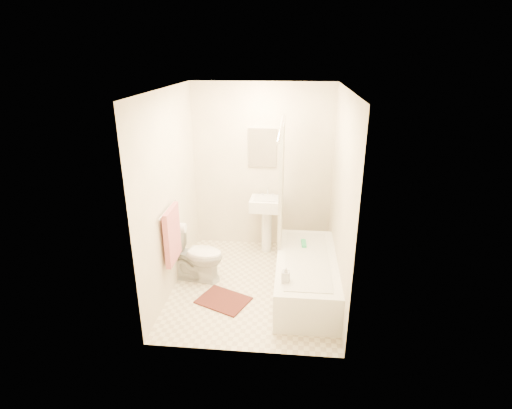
# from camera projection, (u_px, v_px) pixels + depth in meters

# --- Properties ---
(floor) EXTENTS (2.40, 2.40, 0.00)m
(floor) POSITION_uv_depth(u_px,v_px,m) (254.00, 285.00, 5.06)
(floor) COLOR beige
(floor) RESTS_ON ground
(ceiling) EXTENTS (2.40, 2.40, 0.00)m
(ceiling) POSITION_uv_depth(u_px,v_px,m) (254.00, 89.00, 4.20)
(ceiling) COLOR white
(ceiling) RESTS_ON ground
(wall_back) EXTENTS (2.00, 0.02, 2.40)m
(wall_back) POSITION_uv_depth(u_px,v_px,m) (262.00, 168.00, 5.74)
(wall_back) COLOR beige
(wall_back) RESTS_ON ground
(wall_left) EXTENTS (0.02, 2.40, 2.40)m
(wall_left) POSITION_uv_depth(u_px,v_px,m) (170.00, 193.00, 4.72)
(wall_left) COLOR beige
(wall_left) RESTS_ON ground
(wall_right) EXTENTS (0.02, 2.40, 2.40)m
(wall_right) POSITION_uv_depth(u_px,v_px,m) (341.00, 199.00, 4.54)
(wall_right) COLOR beige
(wall_right) RESTS_ON ground
(mirror) EXTENTS (0.40, 0.03, 0.55)m
(mirror) POSITION_uv_depth(u_px,v_px,m) (262.00, 148.00, 5.62)
(mirror) COLOR white
(mirror) RESTS_ON wall_back
(curtain_rod) EXTENTS (0.03, 1.70, 0.03)m
(curtain_rod) POSITION_uv_depth(u_px,v_px,m) (282.00, 126.00, 4.41)
(curtain_rod) COLOR silver
(curtain_rod) RESTS_ON wall_back
(shower_curtain) EXTENTS (0.04, 0.80, 1.55)m
(shower_curtain) POSITION_uv_depth(u_px,v_px,m) (281.00, 182.00, 5.06)
(shower_curtain) COLOR silver
(shower_curtain) RESTS_ON curtain_rod
(towel_bar) EXTENTS (0.02, 0.60, 0.02)m
(towel_bar) POSITION_uv_depth(u_px,v_px,m) (168.00, 209.00, 4.52)
(towel_bar) COLOR silver
(towel_bar) RESTS_ON wall_left
(towel) EXTENTS (0.06, 0.45, 0.66)m
(towel) POSITION_uv_depth(u_px,v_px,m) (172.00, 235.00, 4.63)
(towel) COLOR #CC7266
(towel) RESTS_ON towel_bar
(toilet_paper) EXTENTS (0.11, 0.12, 0.12)m
(toilet_paper) POSITION_uv_depth(u_px,v_px,m) (181.00, 228.00, 5.00)
(toilet_paper) COLOR white
(toilet_paper) RESTS_ON wall_left
(toilet) EXTENTS (0.74, 0.48, 0.68)m
(toilet) POSITION_uv_depth(u_px,v_px,m) (197.00, 255.00, 5.10)
(toilet) COLOR silver
(toilet) RESTS_ON floor
(sink) EXTENTS (0.47, 0.38, 0.90)m
(sink) POSITION_uv_depth(u_px,v_px,m) (267.00, 223.00, 5.77)
(sink) COLOR white
(sink) RESTS_ON floor
(bathtub) EXTENTS (0.71, 1.63, 0.46)m
(bathtub) POSITION_uv_depth(u_px,v_px,m) (306.00, 276.00, 4.83)
(bathtub) COLOR white
(bathtub) RESTS_ON floor
(bath_mat) EXTENTS (0.69, 0.62, 0.02)m
(bath_mat) POSITION_uv_depth(u_px,v_px,m) (223.00, 300.00, 4.73)
(bath_mat) COLOR #4B281F
(bath_mat) RESTS_ON floor
(soap_bottle) EXTENTS (0.09, 0.09, 0.18)m
(soap_bottle) POSITION_uv_depth(u_px,v_px,m) (286.00, 274.00, 4.25)
(soap_bottle) COLOR white
(soap_bottle) RESTS_ON bathtub
(scrub_brush) EXTENTS (0.07, 0.20, 0.04)m
(scrub_brush) POSITION_uv_depth(u_px,v_px,m) (304.00, 244.00, 5.09)
(scrub_brush) COLOR #2CB665
(scrub_brush) RESTS_ON bathtub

